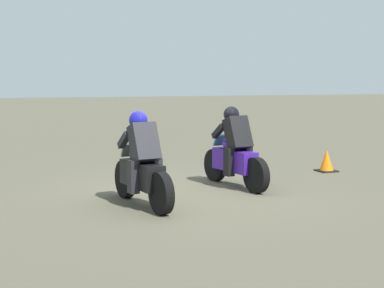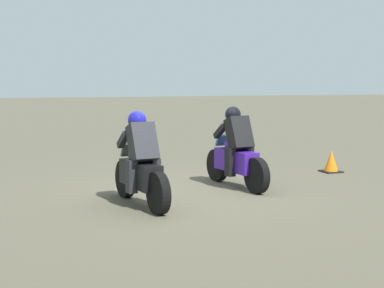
% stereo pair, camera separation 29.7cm
% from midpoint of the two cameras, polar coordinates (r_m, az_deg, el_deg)
% --- Properties ---
extents(ground_plane, '(120.00, 120.00, 0.00)m').
position_cam_midpoint_polar(ground_plane, '(9.97, -1.50, -5.03)').
color(ground_plane, brown).
extents(rider_lane_a, '(2.04, 0.58, 1.51)m').
position_cam_midpoint_polar(rider_lane_a, '(10.49, 3.57, -1.01)').
color(rider_lane_a, black).
rests_on(rider_lane_a, ground_plane).
extents(rider_lane_b, '(2.04, 0.58, 1.51)m').
position_cam_midpoint_polar(rider_lane_b, '(8.94, -6.08, -2.34)').
color(rider_lane_b, black).
rests_on(rider_lane_b, ground_plane).
extents(traffic_cone, '(0.40, 0.40, 0.48)m').
position_cam_midpoint_polar(traffic_cone, '(12.61, 12.92, -1.75)').
color(traffic_cone, black).
rests_on(traffic_cone, ground_plane).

